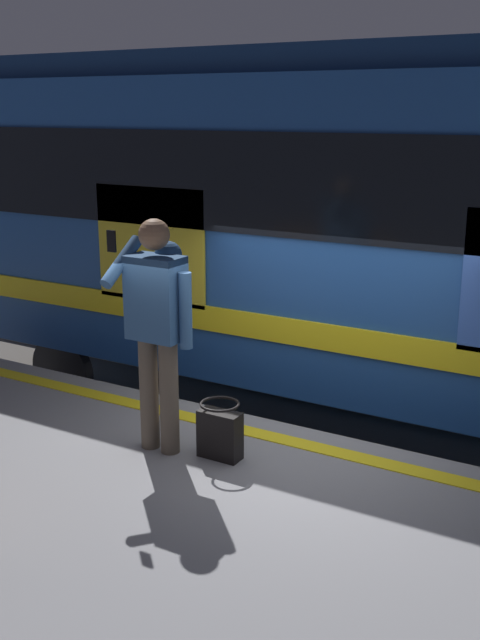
% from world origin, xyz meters
% --- Properties ---
extents(ground_plane, '(24.87, 24.87, 0.00)m').
position_xyz_m(ground_plane, '(0.00, 0.00, 0.00)').
color(ground_plane, '#4C4742').
extents(platform, '(13.21, 4.16, 1.09)m').
position_xyz_m(platform, '(0.00, 2.08, 0.54)').
color(platform, gray).
rests_on(platform, ground).
extents(safety_line, '(12.95, 0.16, 0.01)m').
position_xyz_m(safety_line, '(0.00, 0.30, 1.09)').
color(safety_line, yellow).
rests_on(safety_line, platform).
extents(track_rail_near, '(17.17, 0.08, 0.16)m').
position_xyz_m(track_rail_near, '(0.00, -1.57, 0.08)').
color(track_rail_near, slate).
rests_on(track_rail_near, ground).
extents(track_rail_far, '(17.17, 0.08, 0.16)m').
position_xyz_m(track_rail_far, '(0.00, -3.01, 0.08)').
color(track_rail_far, slate).
rests_on(track_rail_far, ground).
extents(train_carriage, '(10.48, 2.97, 3.91)m').
position_xyz_m(train_carriage, '(0.16, -2.28, 2.49)').
color(train_carriage, '#1E478C').
rests_on(train_carriage, ground).
extents(passenger, '(0.57, 0.55, 1.72)m').
position_xyz_m(passenger, '(0.67, 0.89, 2.11)').
color(passenger, brown).
rests_on(passenger, platform).
extents(handbag, '(0.32, 0.29, 0.42)m').
position_xyz_m(handbag, '(0.21, 0.80, 1.29)').
color(handbag, black).
rests_on(handbag, platform).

